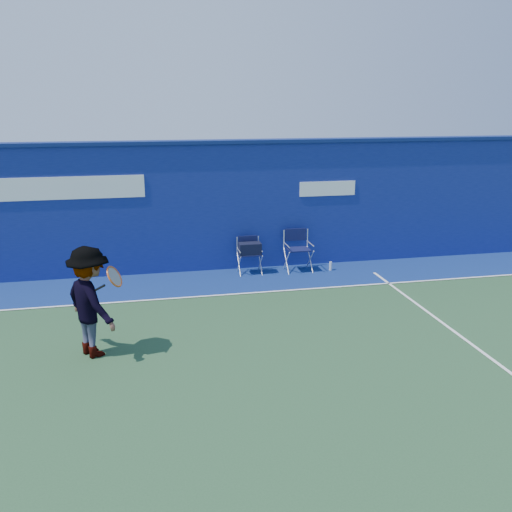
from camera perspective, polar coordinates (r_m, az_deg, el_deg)
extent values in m
plane|color=#264829|center=(8.47, -5.45, -11.84)|extent=(80.00, 80.00, 0.00)
cube|color=navy|center=(12.91, -8.18, 4.93)|extent=(24.00, 0.40, 3.00)
cube|color=navy|center=(12.71, -8.46, 11.75)|extent=(24.00, 0.50, 0.08)
cube|color=white|center=(12.79, -21.85, 6.57)|extent=(4.50, 0.02, 0.50)
cube|color=white|center=(13.34, 7.54, 7.05)|extent=(1.40, 0.02, 0.35)
cube|color=navy|center=(12.23, -7.58, -2.93)|extent=(24.00, 1.80, 0.01)
cube|color=white|center=(11.38, -7.24, -4.34)|extent=(24.00, 0.06, 0.01)
cube|color=#11143E|center=(12.75, -0.67, 0.18)|extent=(0.45, 0.38, 0.03)
cube|color=silver|center=(12.91, -0.87, 1.25)|extent=(0.52, 0.02, 0.38)
cube|color=#11143E|center=(12.90, -0.87, 1.58)|extent=(0.45, 0.02, 0.26)
cube|color=black|center=(12.69, -0.65, 0.76)|extent=(0.52, 0.30, 0.28)
cube|color=#11143E|center=(12.96, 4.49, 0.70)|extent=(0.52, 0.44, 0.03)
cube|color=silver|center=(13.14, 4.21, 1.89)|extent=(0.59, 0.03, 0.43)
cube|color=#11143E|center=(13.12, 4.21, 2.26)|extent=(0.52, 0.03, 0.30)
cylinder|color=silver|center=(13.19, 7.86, -1.07)|extent=(0.07, 0.07, 0.22)
imported|color=#EA4738|center=(8.95, -17.02, -4.64)|extent=(1.20, 1.34, 1.80)
torus|color=#C14F19|center=(8.66, -14.68, -2.11)|extent=(0.31, 0.42, 0.34)
cylinder|color=gray|center=(8.66, -14.68, -2.11)|extent=(0.25, 0.35, 0.27)
cylinder|color=black|center=(8.65, -16.50, -3.44)|extent=(0.31, 0.13, 0.20)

